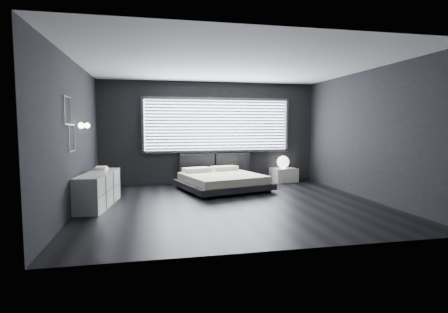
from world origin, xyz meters
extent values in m
plane|color=black|center=(0.00, 0.00, 0.00)|extent=(6.00, 6.00, 0.00)
plane|color=silver|center=(0.00, 0.00, 2.80)|extent=(6.00, 6.00, 0.00)
cube|color=black|center=(0.00, 2.75, 1.40)|extent=(6.00, 0.04, 2.80)
cube|color=black|center=(0.00, -2.75, 1.40)|extent=(6.00, 0.04, 2.80)
cube|color=black|center=(-3.00, 0.00, 1.40)|extent=(0.04, 5.50, 2.80)
cube|color=black|center=(3.00, 0.00, 1.40)|extent=(0.04, 5.50, 2.80)
cube|color=white|center=(0.20, 2.73, 1.61)|extent=(4.00, 0.02, 1.38)
cube|color=#47474C|center=(-1.84, 2.70, 1.61)|extent=(0.06, 0.08, 1.48)
cube|color=#47474C|center=(2.24, 2.70, 1.61)|extent=(0.06, 0.08, 1.48)
cube|color=#47474C|center=(0.20, 2.70, 2.34)|extent=(4.14, 0.08, 0.06)
cube|color=#47474C|center=(0.20, 2.70, 0.88)|extent=(4.14, 0.08, 0.06)
cube|color=white|center=(0.20, 2.67, 1.61)|extent=(3.94, 0.03, 1.32)
cube|color=black|center=(-0.39, 2.64, 0.57)|extent=(0.96, 0.16, 0.52)
cube|color=black|center=(0.61, 2.64, 0.57)|extent=(0.96, 0.16, 0.52)
cylinder|color=silver|center=(-2.95, 0.05, 1.60)|extent=(0.10, 0.02, 0.02)
sphere|color=#FFE5B7|center=(-2.88, 0.05, 1.60)|extent=(0.11, 0.11, 0.11)
cylinder|color=silver|center=(-2.95, 0.65, 1.60)|extent=(0.10, 0.02, 0.02)
sphere|color=#FFE5B7|center=(-2.88, 0.65, 1.60)|extent=(0.11, 0.11, 0.11)
cube|color=#47474C|center=(-2.98, -0.55, 2.08)|extent=(0.01, 0.46, 0.02)
cube|color=#47474C|center=(-2.98, -0.55, 1.62)|extent=(0.01, 0.46, 0.02)
cube|color=#47474C|center=(-2.98, -0.32, 1.85)|extent=(0.01, 0.02, 0.46)
cube|color=#47474C|center=(-2.98, -0.78, 1.85)|extent=(0.01, 0.02, 0.46)
cube|color=#47474C|center=(-2.98, -0.30, 1.61)|extent=(0.01, 0.46, 0.02)
cube|color=#47474C|center=(-2.98, -0.30, 1.15)|extent=(0.01, 0.46, 0.02)
cube|color=#47474C|center=(-2.98, -0.07, 1.38)|extent=(0.01, 0.02, 0.46)
cube|color=#47474C|center=(-2.98, -0.53, 1.38)|extent=(0.01, 0.02, 0.46)
cube|color=black|center=(-0.50, 0.59, 0.04)|extent=(0.13, 0.13, 0.07)
cube|color=black|center=(1.13, 1.05, 0.04)|extent=(0.13, 0.13, 0.07)
cube|color=black|center=(-0.91, 2.05, 0.04)|extent=(0.13, 0.13, 0.07)
cube|color=black|center=(0.72, 2.51, 0.04)|extent=(0.13, 0.13, 0.07)
cube|color=black|center=(0.11, 1.55, 0.14)|extent=(2.39, 2.33, 0.14)
cube|color=beige|center=(0.11, 1.55, 0.30)|extent=(2.15, 2.15, 0.18)
cube|color=beige|center=(-0.46, 2.11, 0.45)|extent=(0.77, 0.55, 0.12)
cube|color=beige|center=(0.31, 2.33, 0.45)|extent=(0.77, 0.55, 0.12)
cube|color=silver|center=(2.09, 2.50, 0.19)|extent=(0.74, 0.64, 0.39)
sphere|color=white|center=(2.06, 2.50, 0.56)|extent=(0.35, 0.35, 0.35)
cube|color=silver|center=(-2.65, 0.33, 0.34)|extent=(0.70, 1.73, 0.67)
cube|color=#47474C|center=(-2.42, 0.29, 0.34)|extent=(0.24, 1.64, 0.65)
cube|color=silver|center=(-2.67, 0.84, 0.69)|extent=(0.29, 0.35, 0.04)
cube|color=silver|center=(-2.66, 0.82, 0.72)|extent=(0.22, 0.29, 0.03)
camera|label=1|loc=(-1.59, -6.87, 1.60)|focal=28.00mm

